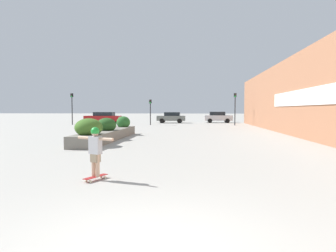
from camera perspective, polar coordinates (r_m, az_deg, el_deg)
name	(u,v)px	position (r m, az deg, el deg)	size (l,w,h in m)	color
ground_plane	(151,251)	(4.15, -3.34, -22.68)	(300.00, 300.00, 0.00)	#A3A099
building_wall_right	(306,94)	(20.77, 24.82, 5.50)	(0.67, 44.60, 5.57)	#9E6647
planter_box	(107,131)	(18.23, -11.60, -1.03)	(1.35, 9.51, 1.39)	slate
skateboard	(96,177)	(8.01, -13.61, -9.49)	(0.48, 0.75, 0.10)	maroon
skateboarder	(95,147)	(7.88, -13.68, -3.83)	(1.10, 0.58, 1.27)	tan
car_leftmost	(103,117)	(41.02, -12.25, 1.60)	(4.69, 1.94, 1.52)	maroon
car_center_left	(295,117)	(43.99, 23.09, 1.51)	(4.64, 1.91, 1.48)	navy
car_center_right	(218,117)	(42.97, 9.51, 1.70)	(3.89, 1.84, 1.56)	#BCBCC1
car_rightmost	(171,117)	(41.70, 0.66, 1.67)	(3.90, 1.85, 1.50)	slate
traffic_light_left	(150,107)	(36.12, -3.39, 3.56)	(0.28, 0.30, 3.06)	black
traffic_light_right	(235,104)	(35.72, 12.66, 4.18)	(0.28, 0.30, 3.77)	black
traffic_light_far_left	(72,104)	(38.33, -17.83, 4.08)	(0.28, 0.30, 3.83)	black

